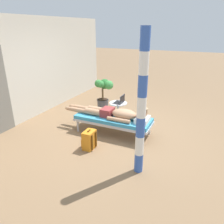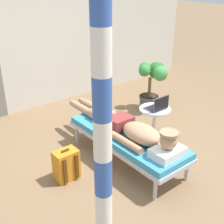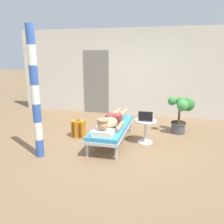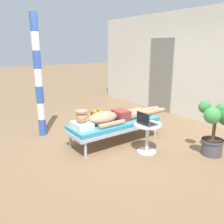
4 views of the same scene
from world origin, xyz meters
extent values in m
plane|color=#846647|center=(0.00, 0.00, 0.00)|extent=(40.00, 40.00, 0.00)
cube|color=beige|center=(-0.11, 2.57, 1.35)|extent=(7.60, 0.20, 2.70)
cylinder|color=#B7B7BC|center=(-0.40, 0.82, 0.14)|extent=(0.05, 0.05, 0.28)
cylinder|color=#B7B7BC|center=(0.17, 0.82, 0.14)|extent=(0.05, 0.05, 0.28)
cylinder|color=#B7B7BC|center=(-0.40, -0.83, 0.14)|extent=(0.05, 0.05, 0.28)
cylinder|color=#B7B7BC|center=(0.17, -0.83, 0.14)|extent=(0.05, 0.05, 0.28)
cube|color=#B7B7BC|center=(-0.11, -0.01, 0.31)|extent=(0.67, 1.85, 0.06)
cube|color=teal|center=(-0.11, -0.01, 0.38)|extent=(0.64, 1.81, 0.08)
cube|color=white|center=(-0.11, -0.73, 0.47)|extent=(0.40, 0.28, 0.11)
sphere|color=tan|center=(-0.11, -0.73, 0.64)|extent=(0.21, 0.21, 0.21)
cylinder|color=tan|center=(-0.11, -0.73, 0.73)|extent=(0.22, 0.22, 0.03)
ellipsoid|color=tan|center=(-0.11, -0.29, 0.54)|extent=(0.35, 0.60, 0.23)
cylinder|color=tan|center=(-0.33, -0.24, 0.46)|extent=(0.09, 0.55, 0.09)
cylinder|color=tan|center=(0.11, -0.24, 0.46)|extent=(0.09, 0.55, 0.09)
cube|color=maroon|center=(-0.11, 0.14, 0.52)|extent=(0.33, 0.26, 0.19)
cylinder|color=tan|center=(-0.20, 0.48, 0.49)|extent=(0.15, 0.42, 0.15)
cylinder|color=tan|center=(-0.20, 0.91, 0.47)|extent=(0.11, 0.44, 0.11)
ellipsoid|color=tan|center=(-0.20, 1.20, 0.47)|extent=(0.09, 0.20, 0.10)
cylinder|color=tan|center=(-0.03, 0.48, 0.49)|extent=(0.15, 0.42, 0.15)
cylinder|color=tan|center=(-0.03, 0.91, 0.47)|extent=(0.11, 0.44, 0.11)
ellipsoid|color=tan|center=(-0.03, 1.20, 0.47)|extent=(0.09, 0.20, 0.10)
cylinder|color=silver|center=(0.61, 0.16, 0.01)|extent=(0.34, 0.34, 0.02)
cylinder|color=silver|center=(0.61, 0.16, 0.26)|extent=(0.06, 0.06, 0.48)
cylinder|color=silver|center=(0.61, 0.16, 0.51)|extent=(0.48, 0.48, 0.02)
cube|color=#4C4C51|center=(0.61, 0.16, 0.53)|extent=(0.31, 0.22, 0.02)
cube|color=black|center=(0.61, 0.17, 0.54)|extent=(0.27, 0.15, 0.00)
cube|color=#4C4C51|center=(0.61, 0.05, 0.64)|extent=(0.31, 0.01, 0.21)
cube|color=black|center=(0.61, 0.04, 0.64)|extent=(0.29, 0.00, 0.19)
cube|color=orange|center=(-0.98, 0.15, 0.20)|extent=(0.30, 0.20, 0.40)
cube|color=orange|center=(-0.98, 0.27, 0.13)|extent=(0.23, 0.04, 0.18)
cube|color=#56330C|center=(-1.07, 0.04, 0.20)|extent=(0.04, 0.02, 0.34)
cube|color=#56330C|center=(-0.90, 0.04, 0.20)|extent=(0.04, 0.02, 0.34)
cube|color=#56330C|center=(-0.98, 0.15, 0.41)|extent=(0.10, 0.02, 0.02)
cylinder|color=#4C4C51|center=(1.34, 1.00, 0.14)|extent=(0.34, 0.34, 0.28)
cylinder|color=#4C4C51|center=(1.34, 1.00, 0.26)|extent=(0.37, 0.37, 0.04)
cylinder|color=#332319|center=(1.34, 1.00, 0.29)|extent=(0.31, 0.31, 0.01)
cylinder|color=brown|center=(1.34, 1.00, 0.46)|extent=(0.06, 0.06, 0.36)
sphere|color=#2D7233|center=(1.53, 1.02, 0.74)|extent=(0.32, 0.32, 0.32)
sphere|color=#38843D|center=(1.36, 1.15, 0.77)|extent=(0.24, 0.24, 0.24)
sphere|color=#38843D|center=(1.15, 0.96, 0.82)|extent=(0.21, 0.21, 0.21)
sphere|color=#429347|center=(1.39, 0.81, 0.75)|extent=(0.27, 0.27, 0.27)
cylinder|color=white|center=(-1.30, -1.03, 0.52)|extent=(0.15, 0.15, 0.35)
cylinder|color=#3359B2|center=(-1.30, -1.03, 0.87)|extent=(0.15, 0.15, 0.35)
cylinder|color=white|center=(-1.30, -1.03, 1.22)|extent=(0.15, 0.15, 0.35)
cylinder|color=#3359B2|center=(-1.30, -1.03, 1.57)|extent=(0.15, 0.15, 0.35)
cylinder|color=white|center=(-1.30, -1.03, 1.91)|extent=(0.15, 0.15, 0.35)
camera|label=1|loc=(-4.45, -1.95, 2.42)|focal=34.81mm
camera|label=2|loc=(-2.53, -2.68, 2.42)|focal=48.71mm
camera|label=3|loc=(1.06, -4.63, 1.94)|focal=36.38mm
camera|label=4|loc=(3.37, -2.59, 1.81)|focal=37.78mm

